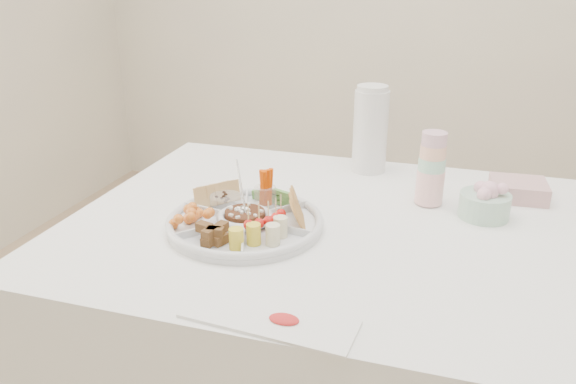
% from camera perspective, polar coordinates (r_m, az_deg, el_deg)
% --- Properties ---
extents(dining_table, '(1.52, 1.02, 0.76)m').
position_cam_1_polar(dining_table, '(1.61, 7.71, -15.76)').
color(dining_table, white).
rests_on(dining_table, floor).
extents(party_tray, '(0.44, 0.44, 0.04)m').
position_cam_1_polar(party_tray, '(1.39, -4.39, -2.84)').
color(party_tray, white).
rests_on(party_tray, dining_table).
extents(bean_dip, '(0.12, 0.12, 0.04)m').
position_cam_1_polar(bean_dip, '(1.38, -4.40, -2.55)').
color(bean_dip, '#4C2B15').
rests_on(bean_dip, party_tray).
extents(tortillas, '(0.13, 0.13, 0.06)m').
position_cam_1_polar(tortillas, '(1.38, 1.00, -1.95)').
color(tortillas, '#935828').
rests_on(tortillas, party_tray).
extents(carrot_cucumber, '(0.13, 0.13, 0.10)m').
position_cam_1_polar(carrot_cucumber, '(1.47, -1.76, 0.51)').
color(carrot_cucumber, '#DB4500').
rests_on(carrot_cucumber, party_tray).
extents(pita_raisins, '(0.13, 0.13, 0.06)m').
position_cam_1_polar(pita_raisins, '(1.48, -6.77, -0.27)').
color(pita_raisins, '#E9C885').
rests_on(pita_raisins, party_tray).
extents(cherries, '(0.13, 0.13, 0.04)m').
position_cam_1_polar(cherries, '(1.39, -9.77, -2.38)').
color(cherries, '#C7770A').
rests_on(cherries, party_tray).
extents(granola_chunks, '(0.12, 0.12, 0.04)m').
position_cam_1_polar(granola_chunks, '(1.28, -7.49, -4.44)').
color(granola_chunks, brown).
rests_on(granola_chunks, party_tray).
extents(banana_tomato, '(0.13, 0.13, 0.09)m').
position_cam_1_polar(banana_tomato, '(1.27, -1.67, -3.45)').
color(banana_tomato, '#DBD866').
rests_on(banana_tomato, party_tray).
extents(cup_stack, '(0.08, 0.08, 0.20)m').
position_cam_1_polar(cup_stack, '(1.54, 14.37, 2.36)').
color(cup_stack, silver).
rests_on(cup_stack, dining_table).
extents(thermos, '(0.11, 0.11, 0.27)m').
position_cam_1_polar(thermos, '(1.76, 8.38, 6.42)').
color(thermos, silver).
rests_on(thermos, dining_table).
extents(flower_bowl, '(0.16, 0.16, 0.10)m').
position_cam_1_polar(flower_bowl, '(1.52, 19.40, -0.75)').
color(flower_bowl, '#B5C9BD').
rests_on(flower_bowl, dining_table).
extents(napkin_stack, '(0.16, 0.14, 0.05)m').
position_cam_1_polar(napkin_stack, '(1.69, 22.34, 0.23)').
color(napkin_stack, '#CC999A').
rests_on(napkin_stack, dining_table).
extents(placemat, '(0.33, 0.13, 0.01)m').
position_cam_1_polar(placemat, '(1.05, -1.99, -12.78)').
color(placemat, white).
rests_on(placemat, dining_table).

